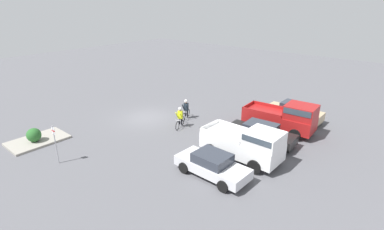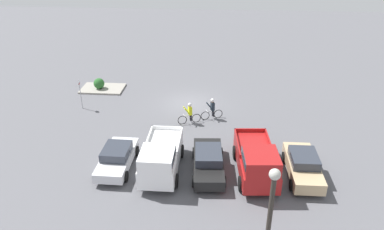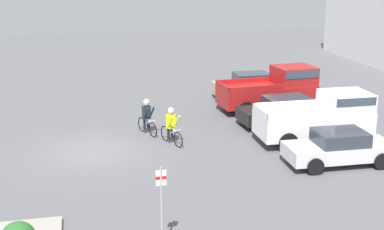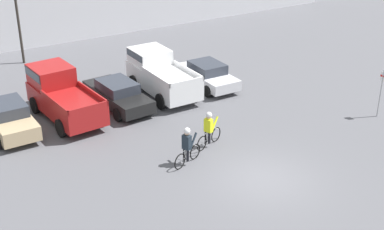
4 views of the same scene
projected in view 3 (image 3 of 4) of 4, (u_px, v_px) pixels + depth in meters
ground_plane at (92, 152)px, 23.00m from camera, size 80.00×80.00×0.00m
sedan_0 at (251, 86)px, 31.90m from camera, size 1.94×4.53×1.52m
pickup_truck_0 at (275, 88)px, 29.27m from camera, size 2.59×5.41×2.36m
sedan_1 at (286, 111)px, 26.64m from camera, size 2.19×4.89×1.43m
pickup_truck_1 at (321, 117)px, 24.00m from camera, size 2.28×5.08×2.25m
sedan_2 at (339, 148)px, 21.39m from camera, size 1.96×4.38×1.40m
cyclist_0 at (171, 125)px, 23.79m from camera, size 1.71×0.73×1.70m
cyclist_1 at (147, 116)px, 25.17m from camera, size 1.68×0.72×1.72m
fire_lane_sign at (161, 200)px, 14.79m from camera, size 0.06×0.30×2.50m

